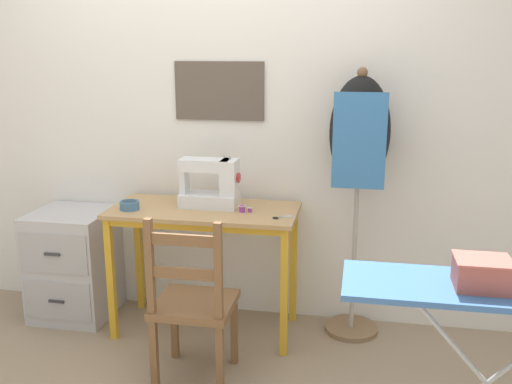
{
  "coord_description": "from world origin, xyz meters",
  "views": [
    {
      "loc": [
        0.89,
        -2.85,
        1.69
      ],
      "look_at": [
        0.32,
        0.23,
        0.89
      ],
      "focal_mm": 40.0,
      "sensor_mm": 36.0,
      "label": 1
    }
  ],
  "objects_px": {
    "fabric_bowl": "(130,205)",
    "thread_spool_mid_table": "(250,210)",
    "thread_spool_near_machine": "(242,209)",
    "wooden_chair": "(193,305)",
    "filing_cabinet": "(74,263)",
    "dress_form": "(359,145)",
    "scissors": "(279,217)",
    "storage_box": "(482,273)",
    "ironing_board": "(496,297)",
    "sewing_machine": "(212,185)"
  },
  "relations": [
    {
      "from": "fabric_bowl",
      "to": "thread_spool_mid_table",
      "type": "height_order",
      "value": "fabric_bowl"
    },
    {
      "from": "thread_spool_near_machine",
      "to": "thread_spool_mid_table",
      "type": "bearing_deg",
      "value": 11.0
    },
    {
      "from": "wooden_chair",
      "to": "filing_cabinet",
      "type": "relative_size",
      "value": 1.32
    },
    {
      "from": "fabric_bowl",
      "to": "dress_form",
      "type": "height_order",
      "value": "dress_form"
    },
    {
      "from": "scissors",
      "to": "storage_box",
      "type": "distance_m",
      "value": 1.25
    },
    {
      "from": "scissors",
      "to": "filing_cabinet",
      "type": "distance_m",
      "value": 1.43
    },
    {
      "from": "wooden_chair",
      "to": "storage_box",
      "type": "relative_size",
      "value": 4.37
    },
    {
      "from": "ironing_board",
      "to": "thread_spool_near_machine",
      "type": "bearing_deg",
      "value": 142.41
    },
    {
      "from": "scissors",
      "to": "wooden_chair",
      "type": "xyz_separation_m",
      "value": [
        -0.38,
        -0.44,
        -0.35
      ]
    },
    {
      "from": "thread_spool_mid_table",
      "to": "ironing_board",
      "type": "xyz_separation_m",
      "value": [
        1.14,
        -0.92,
        -0.03
      ]
    },
    {
      "from": "wooden_chair",
      "to": "filing_cabinet",
      "type": "height_order",
      "value": "wooden_chair"
    },
    {
      "from": "thread_spool_mid_table",
      "to": "storage_box",
      "type": "xyz_separation_m",
      "value": [
        1.08,
        -0.94,
        0.08
      ]
    },
    {
      "from": "fabric_bowl",
      "to": "thread_spool_near_machine",
      "type": "xyz_separation_m",
      "value": [
        0.66,
        0.06,
        -0.01
      ]
    },
    {
      "from": "thread_spool_mid_table",
      "to": "storage_box",
      "type": "relative_size",
      "value": 0.15
    },
    {
      "from": "fabric_bowl",
      "to": "filing_cabinet",
      "type": "height_order",
      "value": "fabric_bowl"
    },
    {
      "from": "wooden_chair",
      "to": "ironing_board",
      "type": "xyz_separation_m",
      "value": [
        1.34,
        -0.41,
        0.34
      ]
    },
    {
      "from": "fabric_bowl",
      "to": "storage_box",
      "type": "xyz_separation_m",
      "value": [
        1.78,
        -0.88,
        0.06
      ]
    },
    {
      "from": "thread_spool_near_machine",
      "to": "wooden_chair",
      "type": "bearing_deg",
      "value": -106.96
    },
    {
      "from": "dress_form",
      "to": "scissors",
      "type": "bearing_deg",
      "value": -149.84
    },
    {
      "from": "scissors",
      "to": "thread_spool_mid_table",
      "type": "height_order",
      "value": "thread_spool_mid_table"
    },
    {
      "from": "sewing_machine",
      "to": "thread_spool_near_machine",
      "type": "distance_m",
      "value": 0.24
    },
    {
      "from": "thread_spool_near_machine",
      "to": "ironing_board",
      "type": "height_order",
      "value": "thread_spool_near_machine"
    },
    {
      "from": "sewing_machine",
      "to": "wooden_chair",
      "type": "distance_m",
      "value": 0.76
    },
    {
      "from": "scissors",
      "to": "storage_box",
      "type": "xyz_separation_m",
      "value": [
        0.9,
        -0.87,
        0.09
      ]
    },
    {
      "from": "wooden_chair",
      "to": "dress_form",
      "type": "xyz_separation_m",
      "value": [
        0.79,
        0.68,
        0.73
      ]
    },
    {
      "from": "thread_spool_mid_table",
      "to": "wooden_chair",
      "type": "height_order",
      "value": "wooden_chair"
    },
    {
      "from": "scissors",
      "to": "filing_cabinet",
      "type": "bearing_deg",
      "value": 173.04
    },
    {
      "from": "fabric_bowl",
      "to": "filing_cabinet",
      "type": "distance_m",
      "value": 0.67
    },
    {
      "from": "fabric_bowl",
      "to": "dress_form",
      "type": "xyz_separation_m",
      "value": [
        1.3,
        0.23,
        0.35
      ]
    },
    {
      "from": "filing_cabinet",
      "to": "thread_spool_mid_table",
      "type": "bearing_deg",
      "value": -4.51
    },
    {
      "from": "thread_spool_mid_table",
      "to": "dress_form",
      "type": "relative_size",
      "value": 0.02
    },
    {
      "from": "filing_cabinet",
      "to": "ironing_board",
      "type": "xyz_separation_m",
      "value": [
        2.31,
        -1.01,
        0.42
      ]
    },
    {
      "from": "fabric_bowl",
      "to": "ironing_board",
      "type": "relative_size",
      "value": 0.1
    },
    {
      "from": "dress_form",
      "to": "ironing_board",
      "type": "xyz_separation_m",
      "value": [
        0.55,
        -1.09,
        -0.39
      ]
    },
    {
      "from": "wooden_chair",
      "to": "dress_form",
      "type": "distance_m",
      "value": 1.27
    },
    {
      "from": "scissors",
      "to": "thread_spool_near_machine",
      "type": "relative_size",
      "value": 2.63
    },
    {
      "from": "ironing_board",
      "to": "storage_box",
      "type": "bearing_deg",
      "value": -164.63
    },
    {
      "from": "sewing_machine",
      "to": "fabric_bowl",
      "type": "xyz_separation_m",
      "value": [
        -0.46,
        -0.14,
        -0.11
      ]
    },
    {
      "from": "fabric_bowl",
      "to": "thread_spool_near_machine",
      "type": "bearing_deg",
      "value": 4.84
    },
    {
      "from": "scissors",
      "to": "thread_spool_mid_table",
      "type": "bearing_deg",
      "value": 158.13
    },
    {
      "from": "thread_spool_mid_table",
      "to": "ironing_board",
      "type": "distance_m",
      "value": 1.47
    },
    {
      "from": "filing_cabinet",
      "to": "storage_box",
      "type": "xyz_separation_m",
      "value": [
        2.25,
        -1.03,
        0.52
      ]
    },
    {
      "from": "scissors",
      "to": "ironing_board",
      "type": "bearing_deg",
      "value": -41.44
    },
    {
      "from": "thread_spool_mid_table",
      "to": "filing_cabinet",
      "type": "xyz_separation_m",
      "value": [
        -1.17,
        0.09,
        -0.44
      ]
    },
    {
      "from": "scissors",
      "to": "storage_box",
      "type": "bearing_deg",
      "value": -44.05
    },
    {
      "from": "thread_spool_near_machine",
      "to": "thread_spool_mid_table",
      "type": "xyz_separation_m",
      "value": [
        0.04,
        0.01,
        -0.01
      ]
    },
    {
      "from": "sewing_machine",
      "to": "filing_cabinet",
      "type": "xyz_separation_m",
      "value": [
        -0.93,
        0.01,
        -0.57
      ]
    },
    {
      "from": "scissors",
      "to": "filing_cabinet",
      "type": "xyz_separation_m",
      "value": [
        -1.35,
        0.17,
        -0.43
      ]
    },
    {
      "from": "filing_cabinet",
      "to": "dress_form",
      "type": "distance_m",
      "value": 1.95
    },
    {
      "from": "scissors",
      "to": "filing_cabinet",
      "type": "relative_size",
      "value": 0.16
    }
  ]
}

